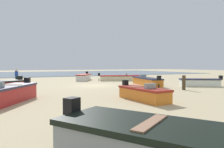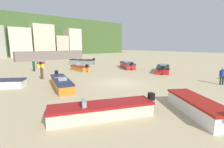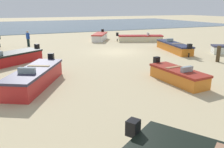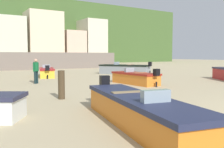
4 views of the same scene
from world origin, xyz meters
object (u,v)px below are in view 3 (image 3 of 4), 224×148
object	(u,v)px
boat_orange_2	(178,75)
boat_red_4	(35,77)
mooring_post_near_water	(218,54)
boat_orange_1	(174,47)
boat_white_3	(100,37)
beach_walker_foreground	(28,37)
boat_red_6	(10,58)
boat_cream_9	(140,38)

from	to	relation	value
boat_orange_2	boat_red_4	size ratio (longest dim) A/B	0.78
boat_red_4	mooring_post_near_water	distance (m)	13.13
boat_red_4	mooring_post_near_water	xyz separation A→B (m)	(-13.12, -0.31, 0.13)
boat_orange_1	mooring_post_near_water	xyz separation A→B (m)	(-0.30, 4.84, 0.20)
boat_white_3	beach_walker_foreground	size ratio (longest dim) A/B	2.56
boat_red_4	boat_red_6	world-z (taller)	boat_red_4
boat_orange_2	beach_walker_foreground	xyz separation A→B (m)	(6.43, -15.85, 0.56)
mooring_post_near_water	beach_walker_foreground	distance (m)	18.03
boat_orange_1	beach_walker_foreground	size ratio (longest dim) A/B	3.46
mooring_post_near_water	boat_red_6	bearing A→B (deg)	-21.06
boat_orange_1	boat_red_6	size ratio (longest dim) A/B	1.16
boat_orange_2	boat_white_3	bearing A→B (deg)	-100.59
boat_white_3	boat_orange_2	bearing A→B (deg)	114.14
boat_orange_1	mooring_post_near_water	world-z (taller)	mooring_post_near_water
boat_white_3	boat_red_4	world-z (taller)	boat_red_4
boat_orange_1	boat_red_4	xyz separation A→B (m)	(12.83, 5.15, 0.06)
boat_red_6	mooring_post_near_water	world-z (taller)	mooring_post_near_water
boat_cream_9	mooring_post_near_water	distance (m)	11.81
boat_white_3	boat_orange_1	bearing A→B (deg)	141.10
boat_orange_2	boat_cream_9	xyz separation A→B (m)	(-6.19, -14.57, -0.01)
boat_orange_2	mooring_post_near_water	size ratio (longest dim) A/B	3.16
boat_orange_2	boat_red_6	bearing A→B (deg)	-48.60
boat_red_4	beach_walker_foreground	bearing A→B (deg)	-64.16
boat_cream_9	boat_red_6	bearing A→B (deg)	-44.54
boat_orange_2	boat_red_6	world-z (taller)	boat_red_6
boat_orange_1	boat_red_6	xyz separation A→B (m)	(13.98, -0.66, 0.01)
boat_red_4	boat_red_6	xyz separation A→B (m)	(1.15, -5.81, -0.06)
boat_cream_9	mooring_post_near_water	xyz separation A→B (m)	(0.22, 11.81, 0.23)
boat_orange_1	boat_orange_2	distance (m)	9.48
boat_red_4	beach_walker_foreground	distance (m)	13.43
boat_orange_2	boat_cream_9	distance (m)	15.83
boat_orange_1	boat_cream_9	xyz separation A→B (m)	(-0.52, -6.97, -0.03)
boat_orange_1	boat_orange_2	world-z (taller)	boat_orange_1
boat_orange_1	boat_orange_2	bearing A→B (deg)	-114.91
boat_red_4	boat_white_3	bearing A→B (deg)	-92.77
mooring_post_near_water	boat_red_4	bearing A→B (deg)	1.37
boat_red_6	boat_white_3	bearing A→B (deg)	-81.86
boat_orange_1	boat_orange_2	xyz separation A→B (m)	(5.67, 7.60, -0.02)
boat_cream_9	beach_walker_foreground	bearing A→B (deg)	-73.85
boat_red_6	boat_red_4	bearing A→B (deg)	158.02
boat_white_3	mooring_post_near_water	xyz separation A→B (m)	(-3.89, 14.63, 0.18)
boat_red_6	boat_cream_9	xyz separation A→B (m)	(-14.50, -6.31, -0.04)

